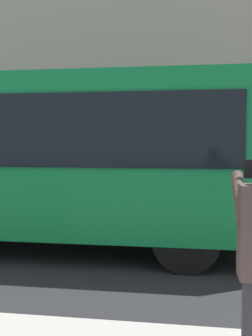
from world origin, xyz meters
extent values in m
plane|color=#232326|center=(0.00, 0.00, 0.00)|extent=(60.00, 60.00, 0.00)
cube|color=#A89E8E|center=(0.00, -6.80, 6.00)|extent=(28.00, 0.80, 12.00)
cube|color=#0F7238|center=(3.05, 0.31, 1.70)|extent=(9.00, 2.50, 2.60)
cylinder|color=black|center=(0.05, -0.79, 0.50)|extent=(1.00, 0.28, 1.00)
cylinder|color=black|center=(0.05, 1.41, 0.50)|extent=(1.00, 0.28, 1.00)
cylinder|color=#2D2D33|center=(-0.44, 4.48, 0.56)|extent=(0.14, 0.14, 0.82)
cylinder|color=#473833|center=(-0.36, 4.32, 1.52)|extent=(0.09, 0.48, 0.37)
cube|color=black|center=(-0.44, 4.18, 1.72)|extent=(0.07, 0.01, 0.14)
camera|label=1|loc=(0.01, 7.40, 1.92)|focal=43.71mm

